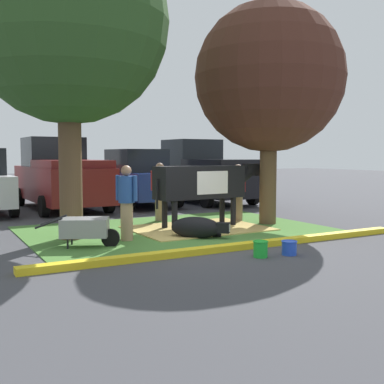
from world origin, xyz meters
TOP-DOWN VIEW (x-y plane):
  - ground_plane at (0.00, 0.00)m, footprint 80.00×80.00m
  - grass_island at (0.37, 1.74)m, footprint 7.06×4.96m
  - curb_yellow at (0.37, -0.89)m, footprint 8.26×0.24m
  - hay_bedding at (0.87, 1.63)m, footprint 3.24×2.45m
  - shade_tree_left at (-2.19, 1.77)m, footprint 4.27×4.27m
  - shade_tree_right at (2.92, 1.51)m, footprint 3.85×3.85m
  - cow_holstein at (1.14, 1.83)m, footprint 3.14×0.82m
  - calf_lying at (0.23, 0.53)m, footprint 1.18×1.12m
  - person_handler at (0.65, 3.33)m, footprint 0.53×0.34m
  - person_visitor_near at (-1.23, 0.99)m, footprint 0.34×0.45m
  - person_visitor_far at (2.45, 2.21)m, footprint 0.34×0.52m
  - wheelbarrow at (-2.17, 0.75)m, footprint 1.57×1.07m
  - bucket_green at (0.28, -1.66)m, footprint 0.28×0.28m
  - bucket_blue at (0.86, -1.75)m, footprint 0.29×0.29m
  - pickup_truck_maroon at (-1.00, 7.67)m, footprint 2.33×5.45m
  - sedan_blue at (1.68, 7.53)m, footprint 2.11×4.45m
  - pickup_truck_black at (4.41, 7.45)m, footprint 2.33×5.45m

SIDE VIEW (x-z plane):
  - ground_plane at x=0.00m, z-range 0.00..0.00m
  - grass_island at x=0.37m, z-range 0.00..0.02m
  - hay_bedding at x=0.87m, z-range 0.01..0.04m
  - curb_yellow at x=0.37m, z-range 0.00..0.12m
  - bucket_blue at x=0.86m, z-range 0.01..0.27m
  - bucket_green at x=0.28m, z-range 0.01..0.30m
  - calf_lying at x=0.23m, z-range 0.00..0.48m
  - wheelbarrow at x=-2.17m, z-range 0.07..0.70m
  - person_visitor_far at x=2.45m, z-range 0.05..1.63m
  - person_visitor_near at x=-1.23m, z-range 0.06..1.66m
  - person_handler at x=0.65m, z-range 0.06..1.67m
  - sedan_blue at x=1.68m, z-range -0.03..1.99m
  - pickup_truck_maroon at x=-1.00m, z-range -0.10..2.32m
  - pickup_truck_black at x=4.41m, z-range -0.10..2.32m
  - cow_holstein at x=1.14m, z-range 0.34..1.93m
  - shade_tree_right at x=2.92m, z-range 0.93..6.67m
  - shade_tree_left at x=-2.19m, z-range 1.21..7.94m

